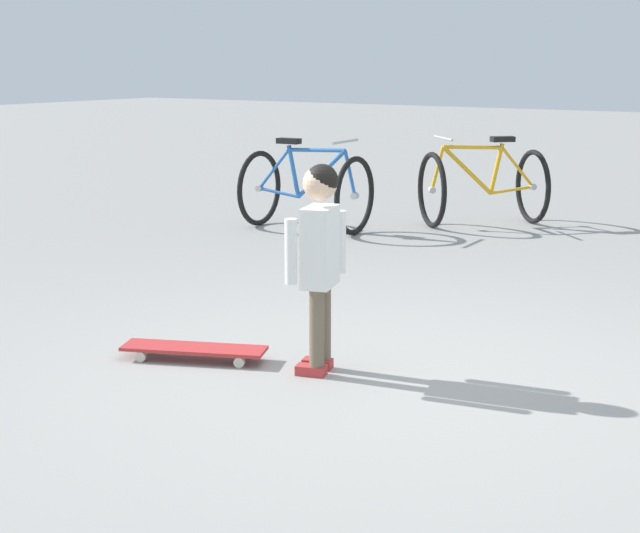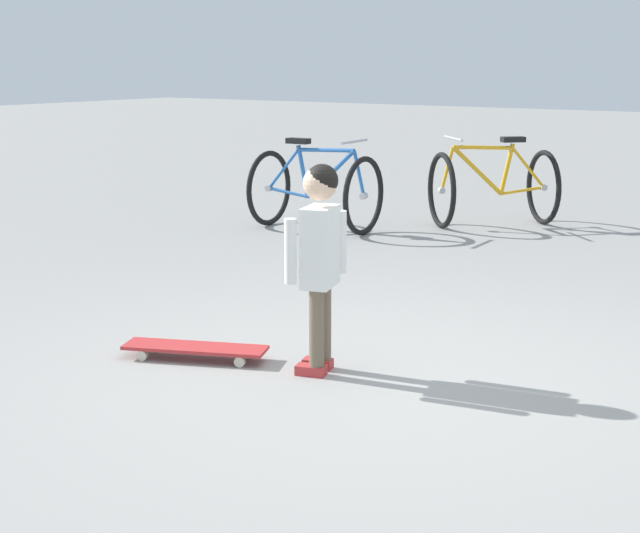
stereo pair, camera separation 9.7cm
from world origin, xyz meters
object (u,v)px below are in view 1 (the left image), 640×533
child_person (320,245)px  skateboard (194,349)px  bicycle_near (306,189)px  bicycle_mid (483,186)px

child_person → skateboard: 0.91m
child_person → skateboard: bearing=-163.4°
child_person → bicycle_near: size_ratio=0.96×
bicycle_near → bicycle_mid: size_ratio=0.88×
bicycle_near → skateboard: bearing=-64.4°
bicycle_mid → skateboard: bearing=-84.5°
bicycle_near → bicycle_mid: same height
skateboard → bicycle_near: size_ratio=0.70×
child_person → bicycle_mid: bearing=103.9°
skateboard → bicycle_near: bearing=115.6°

